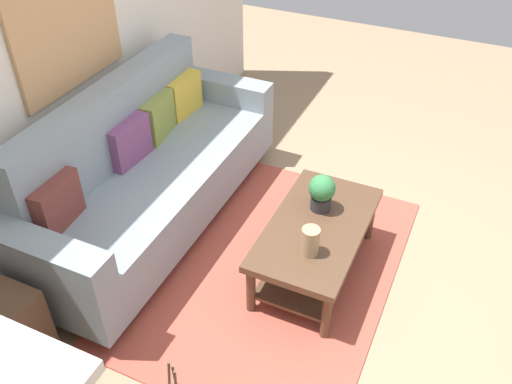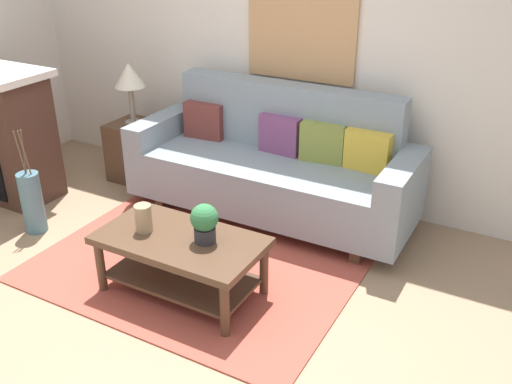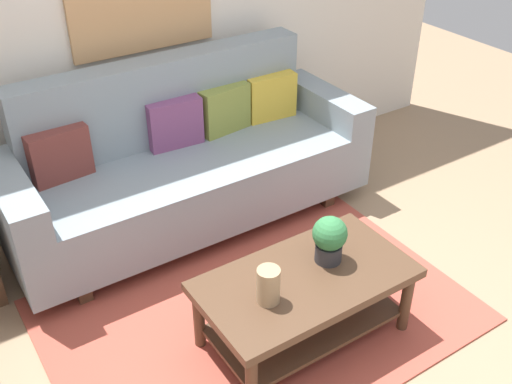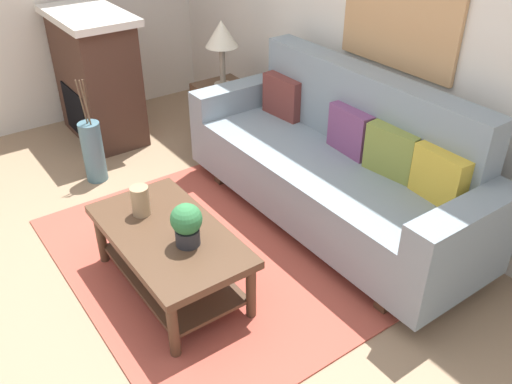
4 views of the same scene
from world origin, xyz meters
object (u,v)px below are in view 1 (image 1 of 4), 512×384
(framed_painting, at_px, (66,22))
(coffee_table, at_px, (316,238))
(throw_pillow_mustard, at_px, (183,95))
(throw_pillow_maroon, at_px, (57,203))
(throw_pillow_plum, at_px, (129,142))
(potted_plant_tabletop, at_px, (322,192))
(throw_pillow_olive, at_px, (158,117))
(couch, at_px, (148,174))
(tabletop_vase, at_px, (310,241))

(framed_painting, bearing_deg, coffee_table, -90.29)
(throw_pillow_mustard, height_order, coffee_table, throw_pillow_mustard)
(throw_pillow_maroon, relative_size, throw_pillow_mustard, 1.00)
(throw_pillow_plum, distance_m, coffee_table, 1.48)
(throw_pillow_maroon, xyz_separation_m, potted_plant_tabletop, (0.92, -1.40, -0.11))
(potted_plant_tabletop, bearing_deg, throw_pillow_olive, 81.22)
(couch, bearing_deg, throw_pillow_olive, 18.23)
(throw_pillow_maroon, relative_size, throw_pillow_olive, 1.00)
(couch, bearing_deg, framed_painting, 90.00)
(couch, bearing_deg, tabletop_vase, -101.16)
(throw_pillow_maroon, xyz_separation_m, framed_painting, (0.76, 0.34, 0.82))
(tabletop_vase, bearing_deg, throw_pillow_plum, 79.76)
(throw_pillow_maroon, height_order, tabletop_vase, throw_pillow_maroon)
(couch, xyz_separation_m, potted_plant_tabletop, (0.16, -1.27, 0.14))
(coffee_table, xyz_separation_m, tabletop_vase, (-0.26, -0.04, 0.21))
(throw_pillow_mustard, height_order, potted_plant_tabletop, throw_pillow_mustard)
(tabletop_vase, bearing_deg, throw_pillow_maroon, 108.29)
(framed_painting, bearing_deg, tabletop_vase, -98.36)
(throw_pillow_olive, bearing_deg, tabletop_vase, -113.57)
(tabletop_vase, height_order, potted_plant_tabletop, potted_plant_tabletop)
(throw_pillow_maroon, bearing_deg, framed_painting, 24.27)
(throw_pillow_olive, bearing_deg, couch, -161.77)
(throw_pillow_plum, distance_m, tabletop_vase, 1.51)
(throw_pillow_mustard, relative_size, tabletop_vase, 1.91)
(potted_plant_tabletop, bearing_deg, couch, 97.25)
(potted_plant_tabletop, xyz_separation_m, framed_painting, (-0.16, 1.74, 0.93))
(couch, height_order, throw_pillow_maroon, couch)
(tabletop_vase, bearing_deg, coffee_table, 9.01)
(throw_pillow_plum, xyz_separation_m, tabletop_vase, (-0.27, -1.48, -0.16))
(throw_pillow_maroon, relative_size, potted_plant_tabletop, 1.37)
(coffee_table, bearing_deg, throw_pillow_maroon, 117.45)
(throw_pillow_plum, xyz_separation_m, throw_pillow_olive, (0.38, 0.00, 0.00))
(couch, distance_m, tabletop_vase, 1.38)
(couch, bearing_deg, coffee_table, -90.39)
(couch, height_order, potted_plant_tabletop, couch)
(throw_pillow_olive, relative_size, coffee_table, 0.33)
(throw_pillow_maroon, relative_size, throw_pillow_plum, 1.00)
(couch, xyz_separation_m, throw_pillow_plum, (0.00, 0.12, 0.25))
(coffee_table, bearing_deg, potted_plant_tabletop, 13.11)
(throw_pillow_mustard, distance_m, potted_plant_tabletop, 1.52)
(tabletop_vase, height_order, framed_painting, framed_painting)
(throw_pillow_maroon, bearing_deg, throw_pillow_olive, 0.00)
(couch, bearing_deg, potted_plant_tabletop, -82.75)
(throw_pillow_maroon, xyz_separation_m, coffee_table, (0.75, -1.44, -0.37))
(throw_pillow_mustard, bearing_deg, throw_pillow_plum, 180.00)
(potted_plant_tabletop, bearing_deg, throw_pillow_mustard, 66.98)
(throw_pillow_mustard, bearing_deg, framed_painting, 155.73)
(throw_pillow_maroon, distance_m, potted_plant_tabletop, 1.68)
(throw_pillow_plum, relative_size, coffee_table, 0.33)
(throw_pillow_plum, distance_m, potted_plant_tabletop, 1.41)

